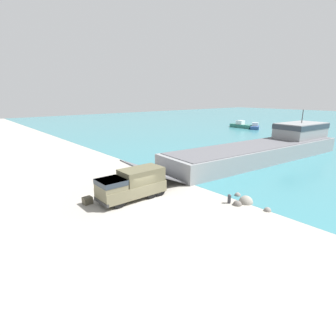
{
  "coord_description": "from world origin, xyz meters",
  "views": [
    {
      "loc": [
        19.82,
        -14.04,
        10.16
      ],
      "look_at": [
        -1.89,
        4.44,
        2.23
      ],
      "focal_mm": 28.0,
      "sensor_mm": 36.0,
      "label": 1
    }
  ],
  "objects_px": {
    "landing_craft": "(268,147)",
    "moored_boat_a": "(241,125)",
    "mooring_bollard": "(229,198)",
    "cargo_crate": "(87,200)",
    "moored_boat_b": "(255,127)",
    "military_truck": "(132,184)",
    "soldier_on_ramp": "(110,186)"
  },
  "relations": [
    {
      "from": "landing_craft",
      "to": "moored_boat_a",
      "type": "xyz_separation_m",
      "value": [
        -27.8,
        32.97,
        -1.12
      ]
    },
    {
      "from": "soldier_on_ramp",
      "to": "cargo_crate",
      "type": "distance_m",
      "value": 2.89
    },
    {
      "from": "military_truck",
      "to": "soldier_on_ramp",
      "type": "distance_m",
      "value": 2.69
    },
    {
      "from": "landing_craft",
      "to": "mooring_bollard",
      "type": "relative_size",
      "value": 44.39
    },
    {
      "from": "landing_craft",
      "to": "mooring_bollard",
      "type": "distance_m",
      "value": 22.18
    },
    {
      "from": "soldier_on_ramp",
      "to": "cargo_crate",
      "type": "xyz_separation_m",
      "value": [
        0.57,
        -2.76,
        -0.67
      ]
    },
    {
      "from": "moored_boat_a",
      "to": "mooring_bollard",
      "type": "distance_m",
      "value": 64.4
    },
    {
      "from": "moored_boat_a",
      "to": "cargo_crate",
      "type": "distance_m",
      "value": 69.64
    },
    {
      "from": "landing_craft",
      "to": "mooring_bollard",
      "type": "height_order",
      "value": "landing_craft"
    },
    {
      "from": "mooring_bollard",
      "to": "cargo_crate",
      "type": "distance_m",
      "value": 13.76
    },
    {
      "from": "moored_boat_a",
      "to": "moored_boat_b",
      "type": "bearing_deg",
      "value": 95.36
    },
    {
      "from": "moored_boat_a",
      "to": "moored_boat_b",
      "type": "height_order",
      "value": "moored_boat_a"
    },
    {
      "from": "soldier_on_ramp",
      "to": "military_truck",
      "type": "bearing_deg",
      "value": 45.25
    },
    {
      "from": "military_truck",
      "to": "moored_boat_a",
      "type": "distance_m",
      "value": 66.68
    },
    {
      "from": "moored_boat_a",
      "to": "moored_boat_b",
      "type": "relative_size",
      "value": 1.36
    },
    {
      "from": "moored_boat_b",
      "to": "landing_craft",
      "type": "bearing_deg",
      "value": 95.37
    },
    {
      "from": "mooring_bollard",
      "to": "cargo_crate",
      "type": "bearing_deg",
      "value": -129.67
    },
    {
      "from": "military_truck",
      "to": "soldier_on_ramp",
      "type": "bearing_deg",
      "value": -60.99
    },
    {
      "from": "military_truck",
      "to": "cargo_crate",
      "type": "xyz_separation_m",
      "value": [
        -1.74,
        -4.02,
        -1.23
      ]
    },
    {
      "from": "landing_craft",
      "to": "soldier_on_ramp",
      "type": "bearing_deg",
      "value": -87.71
    },
    {
      "from": "military_truck",
      "to": "landing_craft",
      "type": "bearing_deg",
      "value": -178.15
    },
    {
      "from": "cargo_crate",
      "to": "landing_craft",
      "type": "bearing_deg",
      "value": 88.11
    },
    {
      "from": "military_truck",
      "to": "soldier_on_ramp",
      "type": "relative_size",
      "value": 3.99
    },
    {
      "from": "landing_craft",
      "to": "moored_boat_a",
      "type": "relative_size",
      "value": 5.31
    },
    {
      "from": "soldier_on_ramp",
      "to": "moored_boat_a",
      "type": "bearing_deg",
      "value": 129.66
    },
    {
      "from": "military_truck",
      "to": "mooring_bollard",
      "type": "xyz_separation_m",
      "value": [
        7.04,
        6.58,
        -1.08
      ]
    },
    {
      "from": "mooring_bollard",
      "to": "cargo_crate",
      "type": "height_order",
      "value": "mooring_bollard"
    },
    {
      "from": "landing_craft",
      "to": "cargo_crate",
      "type": "height_order",
      "value": "landing_craft"
    },
    {
      "from": "landing_craft",
      "to": "military_truck",
      "type": "bearing_deg",
      "value": -83.01
    },
    {
      "from": "soldier_on_ramp",
      "to": "mooring_bollard",
      "type": "xyz_separation_m",
      "value": [
        9.36,
        7.84,
        -0.51
      ]
    },
    {
      "from": "military_truck",
      "to": "moored_boat_b",
      "type": "relative_size",
      "value": 1.23
    },
    {
      "from": "military_truck",
      "to": "mooring_bollard",
      "type": "bearing_deg",
      "value": 133.4
    }
  ]
}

